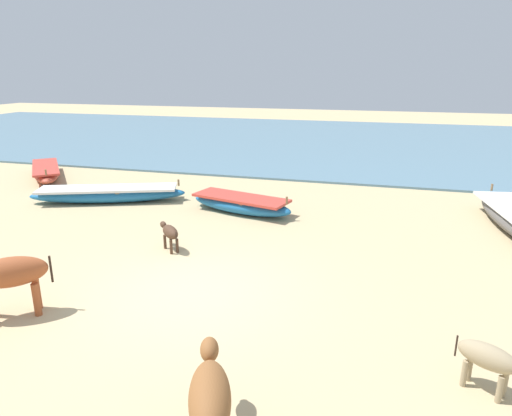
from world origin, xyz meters
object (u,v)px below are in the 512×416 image
Objects in this scene: calf_near_dun at (491,360)px; cow_second_adult_rust at (6,275)px; calf_far_dark at (170,232)px; fishing_boat_5 at (241,204)px; fishing_boat_1 at (108,194)px; cow_adult_brown at (210,398)px; fishing_boat_3 at (46,171)px.

cow_second_adult_rust is at bearing -149.00° from calf_near_dun.
cow_second_adult_rust reaches higher than calf_far_dark.
fishing_boat_5 is at bearing -59.68° from calf_far_dark.
calf_near_dun is (9.44, -6.27, 0.22)m from fishing_boat_1.
fishing_boat_1 is 4.93× the size of calf_near_dun.
calf_far_dark is 0.55× the size of cow_second_adult_rust.
calf_near_dun reaches higher than fishing_boat_1.
calf_far_dark is (-0.67, -3.12, 0.17)m from fishing_boat_5.
cow_adult_brown is at bearing -72.39° from fishing_boat_1.
cow_second_adult_rust is (-1.23, -3.32, 0.32)m from calf_far_dark.
cow_adult_brown is 1.04× the size of cow_second_adult_rust.
fishing_boat_5 is 8.47m from cow_adult_brown.
cow_adult_brown is 1.90× the size of calf_far_dark.
fishing_boat_5 is 2.35× the size of cow_second_adult_rust.
calf_far_dark is 3.55m from cow_second_adult_rust.
calf_far_dark is at bearing -148.98° from cow_second_adult_rust.
cow_second_adult_rust is at bearing -91.03° from fishing_boat_1.
fishing_boat_3 is at bearing 24.31° from cow_adult_brown.
cow_adult_brown reaches higher than fishing_boat_5.
cow_second_adult_rust is (-4.15, 1.72, 0.04)m from cow_adult_brown.
cow_second_adult_rust is (6.45, -8.62, 0.50)m from fishing_boat_3.
fishing_boat_1 is 1.42× the size of fishing_boat_5.
fishing_boat_5 is at bearing 34.68° from fishing_boat_3.
fishing_boat_5 is (8.35, -2.18, 0.01)m from fishing_boat_3.
fishing_boat_5 is (4.23, 0.07, 0.00)m from fishing_boat_1.
cow_second_adult_rust reaches higher than fishing_boat_3.
calf_near_dun is at bearing 17.18° from fishing_boat_3.
fishing_boat_5 reaches higher than fishing_boat_3.
fishing_boat_3 is at bearing -91.81° from cow_second_adult_rust.
fishing_boat_1 is 11.34m from calf_near_dun.
calf_near_dun is 0.68× the size of cow_second_adult_rust.
fishing_boat_1 is 4.70m from fishing_boat_3.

